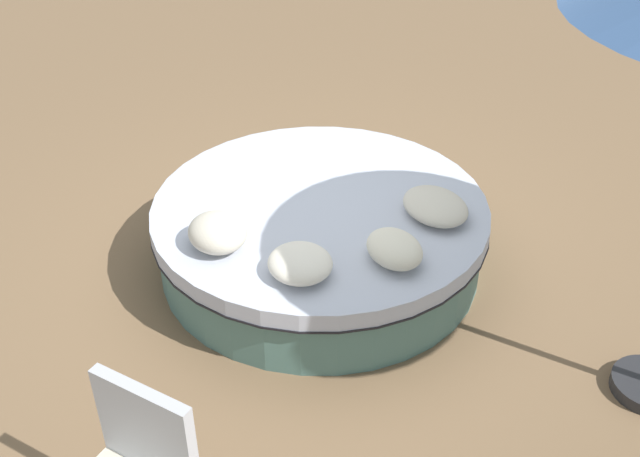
{
  "coord_description": "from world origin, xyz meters",
  "views": [
    {
      "loc": [
        3.89,
        -2.06,
        3.37
      ],
      "look_at": [
        0.0,
        0.0,
        0.31
      ],
      "focal_mm": 42.77,
      "sensor_mm": 36.0,
      "label": 1
    }
  ],
  "objects": [
    {
      "name": "throw_pillow_3",
      "position": [
        0.48,
        0.62,
        0.59
      ],
      "size": [
        0.5,
        0.4,
        0.15
      ],
      "primitive_type": "ellipsoid",
      "color": "beige",
      "rests_on": "round_bed"
    },
    {
      "name": "throw_pillow_1",
      "position": [
        0.63,
        -0.47,
        0.59
      ],
      "size": [
        0.41,
        0.39,
        0.16
      ],
      "primitive_type": "ellipsoid",
      "color": "silver",
      "rests_on": "round_bed"
    },
    {
      "name": "throw_pillow_2",
      "position": [
        0.78,
        0.11,
        0.6
      ],
      "size": [
        0.41,
        0.32,
        0.18
      ],
      "primitive_type": "ellipsoid",
      "color": "beige",
      "rests_on": "round_bed"
    },
    {
      "name": "ground_plane",
      "position": [
        0.0,
        0.0,
        0.0
      ],
      "size": [
        16.0,
        16.0,
        0.0
      ],
      "primitive_type": "plane",
      "color": "brown"
    },
    {
      "name": "round_bed",
      "position": [
        0.0,
        0.0,
        0.26
      ],
      "size": [
        2.34,
        2.34,
        0.51
      ],
      "color": "#4C726B",
      "rests_on": "ground_plane"
    },
    {
      "name": "throw_pillow_0",
      "position": [
        0.13,
        -0.8,
        0.61
      ],
      "size": [
        0.41,
        0.36,
        0.21
      ],
      "primitive_type": "ellipsoid",
      "color": "beige",
      "rests_on": "round_bed"
    }
  ]
}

